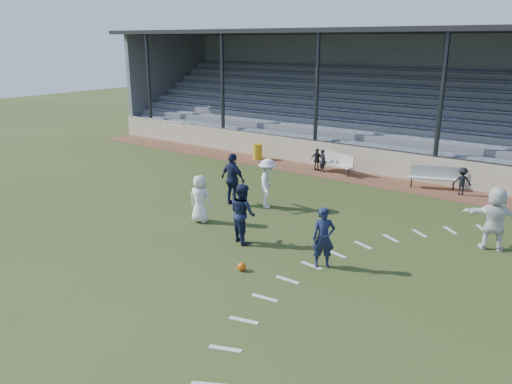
% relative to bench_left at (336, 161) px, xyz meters
% --- Properties ---
extents(ground, '(90.00, 90.00, 0.00)m').
position_rel_bench_left_xyz_m(ground, '(1.26, -10.67, -0.58)').
color(ground, '#313D19').
rests_on(ground, ground).
extents(cinder_track, '(34.00, 2.00, 0.02)m').
position_rel_bench_left_xyz_m(cinder_track, '(1.26, -0.17, -0.57)').
color(cinder_track, brown).
rests_on(cinder_track, ground).
extents(retaining_wall, '(34.00, 0.18, 1.20)m').
position_rel_bench_left_xyz_m(retaining_wall, '(1.26, 0.88, 0.02)').
color(retaining_wall, '#C4B497').
rests_on(retaining_wall, ground).
extents(bench_left, '(2.03, 0.98, 0.95)m').
position_rel_bench_left_xyz_m(bench_left, '(0.00, 0.00, 0.00)').
color(bench_left, beige).
rests_on(bench_left, cinder_track).
extents(bench_right, '(2.00, 1.18, 0.95)m').
position_rel_bench_left_xyz_m(bench_right, '(4.53, 0.18, 0.00)').
color(bench_right, beige).
rests_on(bench_right, cinder_track).
extents(trash_bin, '(0.50, 0.50, 0.81)m').
position_rel_bench_left_xyz_m(trash_bin, '(-4.66, 0.07, -0.16)').
color(trash_bin, gold).
rests_on(trash_bin, cinder_track).
extents(football, '(0.24, 0.24, 0.24)m').
position_rel_bench_left_xyz_m(football, '(2.80, -10.94, -0.47)').
color(football, '#C64D0B').
rests_on(football, ground).
extents(player_white_lead, '(0.91, 0.70, 1.67)m').
position_rel_bench_left_xyz_m(player_white_lead, '(-0.73, -8.72, 0.25)').
color(player_white_lead, white).
rests_on(player_white_lead, ground).
extents(player_navy_lead, '(0.75, 0.71, 1.72)m').
position_rel_bench_left_xyz_m(player_navy_lead, '(4.45, -9.40, 0.28)').
color(player_navy_lead, '#141C38').
rests_on(player_navy_lead, ground).
extents(player_navy_mid, '(1.12, 1.02, 1.87)m').
position_rel_bench_left_xyz_m(player_navy_mid, '(1.54, -9.25, 0.35)').
color(player_navy_mid, '#141C38').
rests_on(player_navy_mid, ground).
extents(player_white_wing, '(1.21, 1.39, 1.87)m').
position_rel_bench_left_xyz_m(player_white_wing, '(0.25, -6.06, 0.35)').
color(player_white_wing, white).
rests_on(player_white_wing, ground).
extents(player_navy_wing, '(1.23, 0.63, 2.01)m').
position_rel_bench_left_xyz_m(player_navy_wing, '(-0.97, -6.59, 0.42)').
color(player_navy_wing, '#141C38').
rests_on(player_navy_wing, ground).
extents(player_white_back, '(1.90, 1.03, 1.96)m').
position_rel_bench_left_xyz_m(player_white_back, '(7.98, -5.27, 0.39)').
color(player_white_back, white).
rests_on(player_white_back, ground).
extents(sub_left_near, '(0.46, 0.37, 1.08)m').
position_rel_bench_left_xyz_m(sub_left_near, '(-0.61, -0.22, -0.02)').
color(sub_left_near, black).
rests_on(sub_left_near, cinder_track).
extents(sub_left_far, '(0.64, 0.29, 1.08)m').
position_rel_bench_left_xyz_m(sub_left_far, '(-0.93, -0.17, -0.02)').
color(sub_left_far, black).
rests_on(sub_left_far, cinder_track).
extents(sub_right, '(0.85, 0.69, 1.14)m').
position_rel_bench_left_xyz_m(sub_right, '(5.75, -0.15, 0.01)').
color(sub_right, black).
rests_on(sub_right, cinder_track).
extents(grandstand, '(34.60, 9.00, 6.61)m').
position_rel_bench_left_xyz_m(grandstand, '(1.26, 5.60, 1.62)').
color(grandstand, slate).
rests_on(grandstand, ground).
extents(penalty_arc, '(3.89, 14.63, 0.01)m').
position_rel_bench_left_xyz_m(penalty_arc, '(5.38, -10.67, -0.58)').
color(penalty_arc, silver).
rests_on(penalty_arc, ground).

